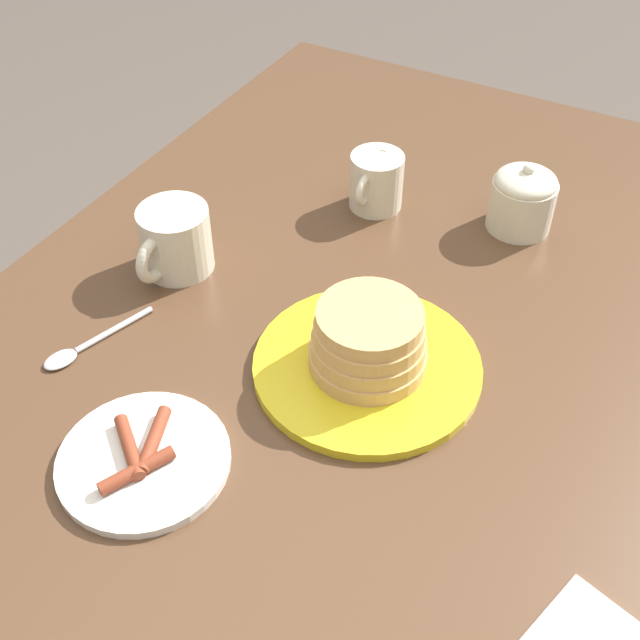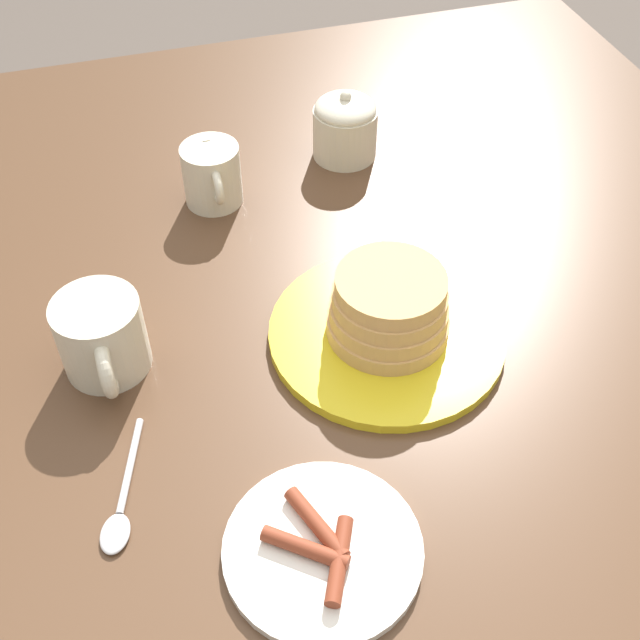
{
  "view_description": "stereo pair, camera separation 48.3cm",
  "coord_description": "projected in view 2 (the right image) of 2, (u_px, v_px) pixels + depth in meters",
  "views": [
    {
      "loc": [
        0.55,
        0.2,
        1.38
      ],
      "look_at": [
        -0.03,
        -0.12,
        0.76
      ],
      "focal_mm": 45.0,
      "sensor_mm": 36.0,
      "label": 1
    },
    {
      "loc": [
        0.52,
        -0.28,
        1.37
      ],
      "look_at": [
        -0.03,
        -0.12,
        0.76
      ],
      "focal_mm": 45.0,
      "sensor_mm": 36.0,
      "label": 2
    }
  ],
  "objects": [
    {
      "name": "ground_plane",
      "position": [
        390.0,
        621.0,
        1.39
      ],
      "size": [
        8.0,
        8.0,
        0.0
      ],
      "primitive_type": "plane",
      "color": "#51473F"
    },
    {
      "name": "dining_table",
      "position": [
        424.0,
        396.0,
        0.94
      ],
      "size": [
        1.43,
        1.06,
        0.73
      ],
      "color": "#4C3321",
      "rests_on": "ground_plane"
    },
    {
      "name": "pancake_plate",
      "position": [
        388.0,
        318.0,
        0.84
      ],
      "size": [
        0.25,
        0.25,
        0.09
      ],
      "color": "gold",
      "rests_on": "dining_table"
    },
    {
      "name": "side_plate_bacon",
      "position": [
        322.0,
        549.0,
        0.68
      ],
      "size": [
        0.17,
        0.17,
        0.02
      ],
      "color": "silver",
      "rests_on": "dining_table"
    },
    {
      "name": "coffee_mug",
      "position": [
        102.0,
        337.0,
        0.8
      ],
      "size": [
        0.12,
        0.09,
        0.09
      ],
      "color": "beige",
      "rests_on": "dining_table"
    },
    {
      "name": "creamer_pitcher",
      "position": [
        212.0,
        173.0,
        1.0
      ],
      "size": [
        0.11,
        0.07,
        0.09
      ],
      "color": "beige",
      "rests_on": "dining_table"
    },
    {
      "name": "sugar_bowl",
      "position": [
        345.0,
        126.0,
        1.07
      ],
      "size": [
        0.09,
        0.09,
        0.1
      ],
      "color": "beige",
      "rests_on": "dining_table"
    },
    {
      "name": "spoon",
      "position": [
        121.0,
        507.0,
        0.72
      ],
      "size": [
        0.14,
        0.06,
        0.01
      ],
      "color": "silver",
      "rests_on": "dining_table"
    }
  ]
}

